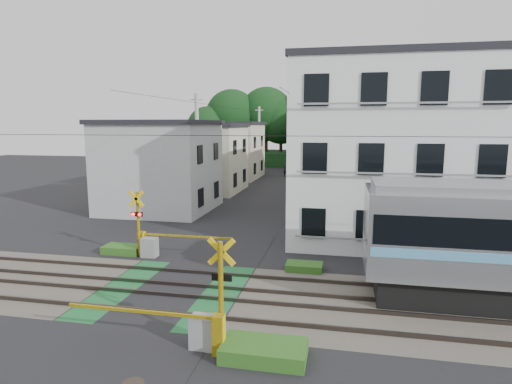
% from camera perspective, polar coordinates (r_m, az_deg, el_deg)
% --- Properties ---
extents(ground, '(120.00, 120.00, 0.00)m').
position_cam_1_polar(ground, '(16.32, -11.39, -12.77)').
color(ground, black).
extents(track_bed, '(120.00, 120.00, 0.14)m').
position_cam_1_polar(track_bed, '(16.31, -11.39, -12.65)').
color(track_bed, '#47423A').
rests_on(track_bed, ground).
extents(crossing_signal_near, '(4.74, 0.65, 3.09)m').
position_cam_1_polar(crossing_signal_near, '(12.05, -6.70, -17.10)').
color(crossing_signal_near, yellow).
rests_on(crossing_signal_near, ground).
extents(crossing_signal_far, '(4.74, 0.65, 3.09)m').
position_cam_1_polar(crossing_signal_far, '(20.28, -14.20, -6.41)').
color(crossing_signal_far, yellow).
rests_on(crossing_signal_far, ground).
extents(apartment_block, '(10.20, 8.36, 9.30)m').
position_cam_1_polar(apartment_block, '(23.57, 17.58, 5.30)').
color(apartment_block, white).
rests_on(apartment_block, ground).
extents(houses_row, '(22.07, 31.35, 6.80)m').
position_cam_1_polar(houses_row, '(40.35, 3.29, 5.06)').
color(houses_row, '#ADB0B2').
rests_on(houses_row, ground).
extents(tree_hill, '(40.00, 13.47, 11.57)m').
position_cam_1_polar(tree_hill, '(63.22, 6.18, 8.85)').
color(tree_hill, black).
rests_on(tree_hill, ground).
extents(catenary, '(60.00, 5.04, 7.00)m').
position_cam_1_polar(catenary, '(14.14, 11.18, -0.57)').
color(catenary, '#2D2D33').
rests_on(catenary, ground).
extents(utility_poles, '(7.90, 42.00, 8.00)m').
position_cam_1_polar(utility_poles, '(37.65, 0.68, 6.07)').
color(utility_poles, '#A5A5A0').
rests_on(utility_poles, ground).
extents(pedestrian, '(0.75, 0.59, 1.80)m').
position_cam_1_polar(pedestrian, '(49.36, 3.97, 3.03)').
color(pedestrian, black).
rests_on(pedestrian, ground).
extents(manhole_cover, '(0.53, 0.53, 0.02)m').
position_cam_1_polar(manhole_cover, '(11.31, -16.08, -23.36)').
color(manhole_cover, '#2D261E').
rests_on(manhole_cover, ground).
extents(weed_patches, '(10.25, 8.80, 0.40)m').
position_cam_1_polar(weed_patches, '(15.60, -5.43, -12.94)').
color(weed_patches, '#2D5E1E').
rests_on(weed_patches, ground).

